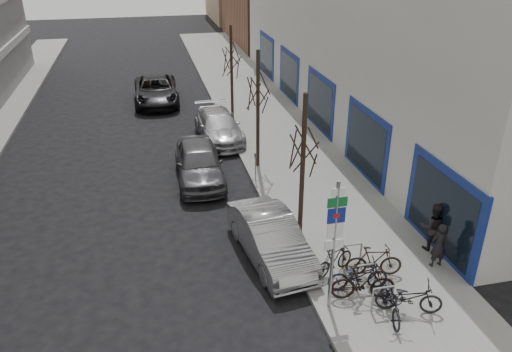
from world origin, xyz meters
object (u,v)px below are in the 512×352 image
tree_far (231,51)px  pedestrian_far (433,226)px  bike_near_right (363,282)px  bike_far_curb (409,295)px  parked_car_back (219,126)px  parked_car_front (271,238)px  meter_front (292,230)px  bike_far_inner (374,261)px  tree_near (304,135)px  bike_rack (366,273)px  tree_mid (258,82)px  pedestrian_near (439,245)px  bike_mid_inner (334,260)px  meter_back (233,122)px  parked_car_mid (199,163)px  meter_mid (256,164)px  bike_near_left (392,298)px  bike_mid_curb (358,273)px  lane_car (156,90)px  highway_sign_pole (334,239)px

tree_far → pedestrian_far: tree_far is taller
bike_near_right → bike_far_curb: 1.32m
parked_car_back → parked_car_front: bearing=-91.8°
meter_front → bike_far_inner: 2.87m
tree_near → bike_rack: bearing=-67.5°
tree_mid → bike_rack: bearing=-82.7°
tree_near → pedestrian_near: size_ratio=3.52×
tree_mid → bike_mid_inner: 9.23m
meter_front → meter_back: same height
bike_mid_inner → pedestrian_far: pedestrian_far is taller
bike_mid_inner → parked_car_mid: parked_car_mid is taller
bike_rack → bike_mid_inner: (-0.71, 0.86, -0.01)m
bike_rack → parked_car_back: (-2.40, 13.40, 0.09)m
meter_front → pedestrian_near: bearing=-23.8°
meter_front → meter_mid: bearing=90.0°
bike_near_left → bike_mid_curb: (-0.46, 1.27, 0.00)m
bike_far_curb → parked_car_mid: bearing=45.9°
bike_near_left → bike_mid_inner: (-0.88, 2.17, -0.07)m
bike_far_curb → parked_car_front: parked_car_front is taller
tree_near → pedestrian_near: 5.55m
parked_car_mid → pedestrian_far: (7.00, -7.35, 0.18)m
meter_back → lane_car: (-3.67, 7.33, -0.10)m
parked_car_front → parked_car_back: (0.00, 11.07, -0.02)m
highway_sign_pole → lane_car: bearing=100.4°
bike_mid_curb → parked_car_mid: 9.57m
bike_far_inner → pedestrian_far: bearing=-57.8°
bike_mid_curb → pedestrian_near: 3.02m
bike_near_right → meter_front: bearing=35.5°
tree_near → pedestrian_far: bearing=-19.3°
bike_near_right → bike_far_curb: (1.05, -0.79, -0.01)m
tree_near → meter_back: size_ratio=4.33×
meter_mid → bike_mid_inner: meter_mid is taller
meter_back → bike_near_left: bearing=-83.0°
tree_near → parked_car_mid: size_ratio=1.11×
tree_near → tree_mid: bearing=90.0°
parked_car_front → bike_mid_inner: bearing=-48.9°
bike_far_curb → parked_car_front: bearing=61.5°
meter_back → parked_car_mid: 5.19m
bike_mid_curb → bike_mid_inner: bike_mid_curb is taller
tree_near → parked_car_front: 3.59m
tree_far → bike_far_inner: tree_far is taller
bike_rack → meter_mid: meter_mid is taller
highway_sign_pole → bike_near_left: size_ratio=2.27×
pedestrian_far → parked_car_mid: bearing=-26.7°
tree_mid → pedestrian_near: tree_mid is taller
bike_near_left → parked_car_back: (-2.56, 14.72, 0.03)m
parked_car_mid → parked_car_front: bearing=-74.6°
bike_near_left → parked_car_front: (-2.56, 3.65, 0.06)m
tree_far → bike_mid_curb: size_ratio=2.97×
bike_far_inner → pedestrian_near: bearing=-77.7°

